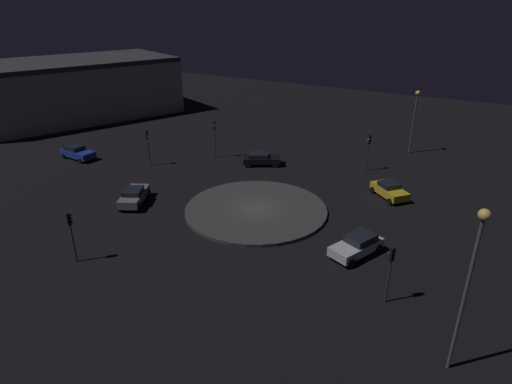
{
  "coord_description": "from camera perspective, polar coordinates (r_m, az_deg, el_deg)",
  "views": [
    {
      "loc": [
        30.45,
        17.64,
        17.66
      ],
      "look_at": [
        0.0,
        0.0,
        1.87
      ],
      "focal_mm": 30.45,
      "sensor_mm": 36.0,
      "label": 1
    }
  ],
  "objects": [
    {
      "name": "store_building",
      "position": [
        76.73,
        -22.77,
        12.43
      ],
      "size": [
        33.89,
        25.92,
        8.9
      ],
      "rotation": [
        0.0,
        0.0,
        5.91
      ],
      "color": "#ADA893",
      "rests_on": "ground_plane"
    },
    {
      "name": "streetlamp_west",
      "position": [
        56.19,
        20.18,
        10.0
      ],
      "size": [
        0.57,
        0.57,
        7.69
      ],
      "color": "#4C4C51",
      "rests_on": "ground_plane"
    },
    {
      "name": "car_silver",
      "position": [
        33.4,
        13.14,
        -6.8
      ],
      "size": [
        4.69,
        3.33,
        1.58
      ],
      "rotation": [
        0.0,
        0.0,
        -0.38
      ],
      "color": "silver",
      "rests_on": "ground_plane"
    },
    {
      "name": "traffic_light_northeast",
      "position": [
        28.0,
        17.23,
        -8.99
      ],
      "size": [
        0.37,
        0.4,
        4.0
      ],
      "rotation": [
        0.0,
        0.0,
        -2.05
      ],
      "color": "#2D2D2D",
      "rests_on": "ground_plane"
    },
    {
      "name": "car_blue",
      "position": [
        56.24,
        -22.44,
        4.84
      ],
      "size": [
        2.24,
        4.46,
        1.53
      ],
      "rotation": [
        0.0,
        0.0,
        1.52
      ],
      "color": "#1E38A5",
      "rests_on": "ground_plane"
    },
    {
      "name": "car_grey",
      "position": [
        41.99,
        -15.75,
        -0.46
      ],
      "size": [
        4.69,
        3.62,
        1.53
      ],
      "rotation": [
        0.0,
        0.0,
        3.62
      ],
      "color": "slate",
      "rests_on": "ground_plane"
    },
    {
      "name": "traffic_light_southwest",
      "position": [
        51.77,
        -5.45,
        7.81
      ],
      "size": [
        0.38,
        0.39,
        4.48
      ],
      "rotation": [
        0.0,
        0.0,
        0.85
      ],
      "color": "#2D2D2D",
      "rests_on": "ground_plane"
    },
    {
      "name": "roundabout_island",
      "position": [
        39.31,
        0.0,
        -2.3
      ],
      "size": [
        12.83,
        12.83,
        0.28
      ],
      "primitive_type": "cylinder",
      "color": "#383838",
      "rests_on": "ground_plane"
    },
    {
      "name": "streetlamp_northeast",
      "position": [
        22.83,
        26.43,
        -9.06
      ],
      "size": [
        0.56,
        0.56,
        9.24
      ],
      "color": "#4C4C51",
      "rests_on": "ground_plane"
    },
    {
      "name": "ground_plane",
      "position": [
        39.37,
        0.0,
        -2.49
      ],
      "size": [
        119.19,
        119.19,
        0.0
      ],
      "primitive_type": "plane",
      "color": "black"
    },
    {
      "name": "traffic_light_west",
      "position": [
        49.16,
        14.56,
        5.93
      ],
      "size": [
        0.39,
        0.36,
        4.09
      ],
      "rotation": [
        0.0,
        0.0,
        -0.36
      ],
      "color": "#2D2D2D",
      "rests_on": "ground_plane"
    },
    {
      "name": "car_black",
      "position": [
        49.98,
        0.67,
        4.4
      ],
      "size": [
        3.78,
        4.64,
        1.42
      ],
      "rotation": [
        0.0,
        0.0,
        2.1
      ],
      "color": "black",
      "rests_on": "ground_plane"
    },
    {
      "name": "traffic_light_southeast",
      "position": [
        33.44,
        -23.16,
        -4.31
      ],
      "size": [
        0.4,
        0.37,
        3.95
      ],
      "rotation": [
        0.0,
        0.0,
        2.66
      ],
      "color": "#2D2D2D",
      "rests_on": "ground_plane"
    },
    {
      "name": "car_yellow",
      "position": [
        43.64,
        17.13,
        0.25
      ],
      "size": [
        3.96,
        4.18,
        1.47
      ],
      "rotation": [
        0.0,
        0.0,
        0.86
      ],
      "color": "gold",
      "rests_on": "ground_plane"
    },
    {
      "name": "traffic_light_south",
      "position": [
        50.53,
        -14.03,
        6.53
      ],
      "size": [
        0.34,
        0.38,
        4.16
      ],
      "rotation": [
        0.0,
        0.0,
        1.33
      ],
      "color": "#2D2D2D",
      "rests_on": "ground_plane"
    }
  ]
}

